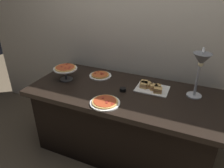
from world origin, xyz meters
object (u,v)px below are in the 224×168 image
at_px(pizza_plate_front, 100,75).
at_px(sauce_cup_near, 123,89).
at_px(sandwich_platter, 151,87).
at_px(heat_lamp, 201,64).
at_px(pizza_plate_raised_stand, 65,69).
at_px(pizza_plate_center, 105,102).

relative_size(pizza_plate_front, sauce_cup_near, 3.86).
bearing_deg(sandwich_platter, heat_lamp, -11.38).
relative_size(pizza_plate_front, pizza_plate_raised_stand, 0.99).
relative_size(heat_lamp, sandwich_platter, 1.49).
height_order(pizza_plate_center, sandwich_platter, sandwich_platter).
distance_m(pizza_plate_center, sandwich_platter, 0.53).
height_order(pizza_plate_raised_stand, sandwich_platter, pizza_plate_raised_stand).
distance_m(pizza_plate_raised_stand, sauce_cup_near, 0.67).
distance_m(pizza_plate_front, pizza_plate_center, 0.58).
bearing_deg(sauce_cup_near, pizza_plate_front, 148.15).
bearing_deg(pizza_plate_front, sauce_cup_near, -31.85).
bearing_deg(sauce_cup_near, pizza_plate_center, -103.35).
distance_m(heat_lamp, sandwich_platter, 0.54).
xyz_separation_m(pizza_plate_raised_stand, sandwich_platter, (0.91, 0.15, -0.10)).
distance_m(pizza_plate_front, sauce_cup_near, 0.42).
bearing_deg(heat_lamp, pizza_plate_center, -154.61).
height_order(sandwich_platter, sauce_cup_near, sandwich_platter).
height_order(pizza_plate_center, sauce_cup_near, sauce_cup_near).
bearing_deg(pizza_plate_raised_stand, pizza_plate_front, 36.34).
relative_size(pizza_plate_center, sandwich_platter, 0.85).
relative_size(pizza_plate_center, pizza_plate_raised_stand, 1.07).
xyz_separation_m(pizza_plate_center, pizza_plate_raised_stand, (-0.60, 0.28, 0.11)).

